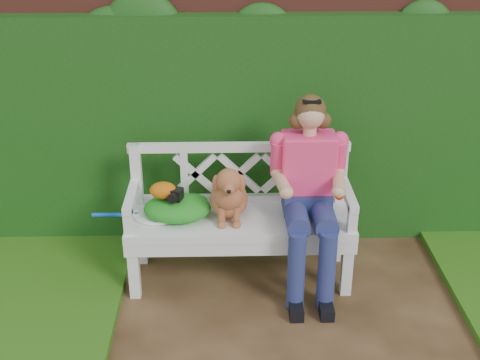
{
  "coord_description": "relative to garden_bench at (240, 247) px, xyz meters",
  "views": [
    {
      "loc": [
        -0.4,
        -2.67,
        2.55
      ],
      "look_at": [
        -0.31,
        1.09,
        0.75
      ],
      "focal_mm": 48.0,
      "sensor_mm": 36.0,
      "label": 1
    }
  ],
  "objects": [
    {
      "name": "camera_item",
      "position": [
        -0.43,
        -0.03,
        0.43
      ],
      "size": [
        0.13,
        0.11,
        0.07
      ],
      "primitive_type": "cube",
      "rotation": [
        0.0,
        0.0,
        -0.33
      ],
      "color": "black",
      "rests_on": "green_bag"
    },
    {
      "name": "green_bag",
      "position": [
        -0.42,
        -0.0,
        0.32
      ],
      "size": [
        0.54,
        0.49,
        0.15
      ],
      "primitive_type": null,
      "rotation": [
        0.0,
        0.0,
        -0.41
      ],
      "color": "#1A8922",
      "rests_on": "garden_bench"
    },
    {
      "name": "ivy_hedge",
      "position": [
        0.31,
        0.59,
        0.61
      ],
      "size": [
        10.0,
        0.18,
        1.7
      ],
      "primitive_type": "cube",
      "color": "#1E5616",
      "rests_on": "ground"
    },
    {
      "name": "seated_woman",
      "position": [
        0.44,
        -0.02,
        0.38
      ],
      "size": [
        0.66,
        0.79,
        1.24
      ],
      "primitive_type": null,
      "rotation": [
        0.0,
        0.0,
        -0.21
      ],
      "color": "#EA5671",
      "rests_on": "ground"
    },
    {
      "name": "garden_bench",
      "position": [
        0.0,
        0.0,
        0.0
      ],
      "size": [
        1.59,
        0.63,
        0.48
      ],
      "primitive_type": null,
      "rotation": [
        0.0,
        0.0,
        0.02
      ],
      "color": "white",
      "rests_on": "ground"
    },
    {
      "name": "dog",
      "position": [
        -0.07,
        -0.02,
        0.44
      ],
      "size": [
        0.35,
        0.42,
        0.41
      ],
      "primitive_type": null,
      "rotation": [
        0.0,
        0.0,
        0.25
      ],
      "color": "#B3683A",
      "rests_on": "garden_bench"
    },
    {
      "name": "brick_wall",
      "position": [
        0.31,
        0.81,
        0.86
      ],
      "size": [
        10.0,
        0.3,
        2.2
      ],
      "primitive_type": "cube",
      "color": "brown",
      "rests_on": "ground"
    },
    {
      "name": "baseball_glove",
      "position": [
        -0.5,
        -0.01,
        0.45
      ],
      "size": [
        0.21,
        0.19,
        0.11
      ],
      "primitive_type": "ellipsoid",
      "rotation": [
        0.0,
        0.0,
        -0.4
      ],
      "color": "#C25D0C",
      "rests_on": "green_bag"
    },
    {
      "name": "tennis_racket",
      "position": [
        -0.58,
        0.02,
        0.26
      ],
      "size": [
        0.66,
        0.35,
        0.03
      ],
      "primitive_type": null,
      "rotation": [
        0.0,
        0.0,
        0.13
      ],
      "color": "white",
      "rests_on": "garden_bench"
    }
  ]
}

